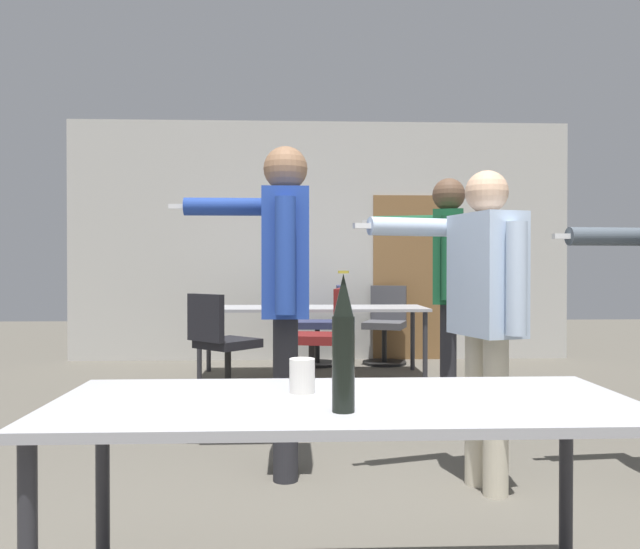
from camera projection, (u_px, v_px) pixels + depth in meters
name	position (u px, v px, depth m)	size (l,w,h in m)	color
back_wall	(323.00, 242.00, 7.79)	(6.23, 0.12, 2.97)	beige
conference_table_near	(345.00, 420.00, 1.97)	(1.83, 0.75, 0.73)	#A8A8AD
conference_table_far	(312.00, 312.00, 6.59)	(2.39, 0.79, 0.73)	#A8A8AD
person_center_tall	(447.00, 271.00, 4.66)	(0.76, 0.71, 1.81)	#28282D
person_near_casual	(484.00, 297.00, 3.20)	(0.85, 0.59, 1.65)	beige
person_left_plaid	(283.00, 276.00, 3.43)	(0.82, 0.65, 1.81)	#28282D
office_chair_far_left	(221.00, 347.00, 5.64)	(0.68, 0.69, 0.91)	black
office_chair_near_pushed	(386.00, 327.00, 7.48)	(0.59, 0.64, 0.93)	black
office_chair_mid_tucked	(320.00, 343.00, 5.72)	(0.60, 0.54, 0.96)	black
office_chair_far_right	(324.00, 327.00, 7.33)	(0.56, 0.52, 0.94)	black
beer_bottle	(343.00, 345.00, 1.79)	(0.07, 0.07, 0.41)	black
drink_cup	(302.00, 376.00, 2.07)	(0.08, 0.08, 0.11)	silver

